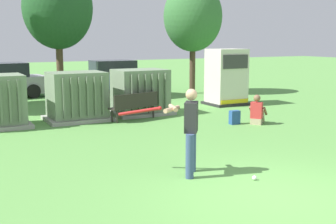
{
  "coord_description": "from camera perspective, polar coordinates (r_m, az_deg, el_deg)",
  "views": [
    {
      "loc": [
        -5.1,
        -5.66,
        2.7
      ],
      "look_at": [
        -0.26,
        3.5,
        1.0
      ],
      "focal_mm": 47.68,
      "sensor_mm": 36.0,
      "label": 1
    }
  ],
  "objects": [
    {
      "name": "ground_plane",
      "position": [
        8.08,
        13.57,
        -10.46
      ],
      "size": [
        96.0,
        96.0,
        0.0
      ],
      "primitive_type": "plane",
      "color": "#5B9947"
    },
    {
      "name": "transformer_mid_west",
      "position": [
        15.2,
        -11.56,
        1.9
      ],
      "size": [
        2.1,
        1.7,
        1.62
      ],
      "color": "#9E9B93",
      "rests_on": "ground"
    },
    {
      "name": "transformer_mid_east",
      "position": [
        16.18,
        -3.56,
        2.51
      ],
      "size": [
        2.1,
        1.7,
        1.62
      ],
      "color": "#9E9B93",
      "rests_on": "ground"
    },
    {
      "name": "generator_enclosure",
      "position": [
        18.64,
        7.47,
        4.43
      ],
      "size": [
        1.6,
        1.4,
        2.3
      ],
      "color": "#262626",
      "rests_on": "ground"
    },
    {
      "name": "park_bench",
      "position": [
        14.97,
        -4.29,
        0.98
      ],
      "size": [
        1.84,
        0.82,
        0.92
      ],
      "color": "#2D2823",
      "rests_on": "ground"
    },
    {
      "name": "batter",
      "position": [
        8.84,
        2.61,
        -1.94
      ],
      "size": [
        1.43,
        1.18,
        1.74
      ],
      "color": "#384C75",
      "rests_on": "ground"
    },
    {
      "name": "sports_ball",
      "position": [
        8.87,
        10.99,
        -8.27
      ],
      "size": [
        0.09,
        0.09,
        0.09
      ],
      "primitive_type": "sphere",
      "color": "white",
      "rests_on": "ground"
    },
    {
      "name": "seated_spectator",
      "position": [
        14.57,
        11.34,
        -0.05
      ],
      "size": [
        0.77,
        0.7,
        0.96
      ],
      "color": "tan",
      "rests_on": "ground"
    },
    {
      "name": "backpack",
      "position": [
        14.43,
        8.48,
        -0.7
      ],
      "size": [
        0.33,
        0.27,
        0.44
      ],
      "color": "#264C8C",
      "rests_on": "ground"
    },
    {
      "name": "tree_center_left",
      "position": [
        20.91,
        -13.93,
        12.78
      ],
      "size": [
        3.1,
        3.1,
        5.92
      ],
      "color": "brown",
      "rests_on": "ground"
    },
    {
      "name": "tree_center_right",
      "position": [
        22.35,
        3.2,
        12.06
      ],
      "size": [
        2.88,
        2.88,
        5.5
      ],
      "color": "#4C3828",
      "rests_on": "ground"
    },
    {
      "name": "parked_car_left_of_center",
      "position": [
        21.92,
        -20.73,
        3.62
      ],
      "size": [
        4.37,
        2.29,
        1.62
      ],
      "color": "#B2B2B7",
      "rests_on": "ground"
    },
    {
      "name": "parked_car_right_of_center",
      "position": [
        23.24,
        -7.31,
        4.44
      ],
      "size": [
        4.2,
        1.92,
        1.62
      ],
      "color": "navy",
      "rests_on": "ground"
    }
  ]
}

